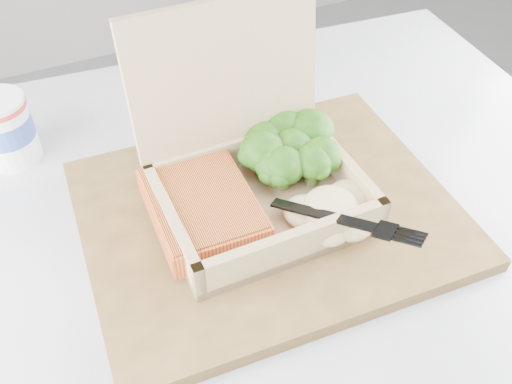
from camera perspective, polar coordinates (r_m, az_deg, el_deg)
name	(u,v)px	position (r m, az deg, el deg)	size (l,w,h in m)	color
cafe_table	(282,365)	(0.71, 2.57, -16.88)	(0.90, 0.90, 0.74)	black
serving_tray	(268,213)	(0.59, 1.20, -2.13)	(0.37, 0.30, 0.02)	brown
takeout_container	(250,162)	(0.56, -0.65, 3.03)	(0.20, 0.18, 0.19)	tan
salmon_fillet	(202,208)	(0.55, -5.38, -1.61)	(0.10, 0.13, 0.03)	orange
broccoli_pile	(292,152)	(0.60, 3.64, 3.99)	(0.11, 0.11, 0.04)	#39791B
mashed_potatoes	(331,208)	(0.55, 7.53, -1.63)	(0.09, 0.08, 0.03)	#D1C687
plastic_fork	(303,207)	(0.53, 4.76, -1.46)	(0.10, 0.14, 0.03)	black
paper_cup	(4,128)	(0.70, -23.87, 5.91)	(0.06, 0.06, 0.08)	white
receipt	(244,107)	(0.74, -1.26, 8.48)	(0.08, 0.15, 0.00)	white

